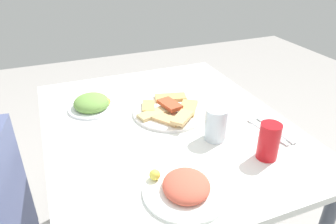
# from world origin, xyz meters

# --- Properties ---
(dining_table) EXTENTS (1.06, 0.88, 0.75)m
(dining_table) POSITION_xyz_m (0.00, 0.00, 0.66)
(dining_table) COLOR white
(dining_table) RESTS_ON ground_plane
(pide_platter) EXTENTS (0.31, 0.30, 0.05)m
(pide_platter) POSITION_xyz_m (0.06, -0.04, 0.76)
(pide_platter) COLOR white
(pide_platter) RESTS_ON dining_table
(salad_plate_greens) EXTENTS (0.24, 0.24, 0.05)m
(salad_plate_greens) POSITION_xyz_m (-0.36, 0.09, 0.77)
(salad_plate_greens) COLOR white
(salad_plate_greens) RESTS_ON dining_table
(salad_plate_rice) EXTENTS (0.19, 0.19, 0.06)m
(salad_plate_rice) POSITION_xyz_m (0.22, 0.24, 0.77)
(salad_plate_rice) COLOR white
(salad_plate_rice) RESTS_ON dining_table
(soda_can) EXTENTS (0.09, 0.09, 0.12)m
(soda_can) POSITION_xyz_m (-0.32, -0.22, 0.81)
(soda_can) COLOR red
(soda_can) RESTS_ON dining_table
(drinking_glass) EXTENTS (0.08, 0.08, 0.12)m
(drinking_glass) POSITION_xyz_m (-0.16, -0.12, 0.81)
(drinking_glass) COLOR silver
(drinking_glass) RESTS_ON dining_table
(paper_napkin) EXTENTS (0.14, 0.14, 0.00)m
(paper_napkin) POSITION_xyz_m (-0.20, -0.33, 0.75)
(paper_napkin) COLOR white
(paper_napkin) RESTS_ON dining_table
(fork) EXTENTS (0.19, 0.03, 0.00)m
(fork) POSITION_xyz_m (-0.20, -0.35, 0.75)
(fork) COLOR silver
(fork) RESTS_ON paper_napkin
(spoon) EXTENTS (0.19, 0.04, 0.00)m
(spoon) POSITION_xyz_m (-0.20, -0.31, 0.75)
(spoon) COLOR silver
(spoon) RESTS_ON paper_napkin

